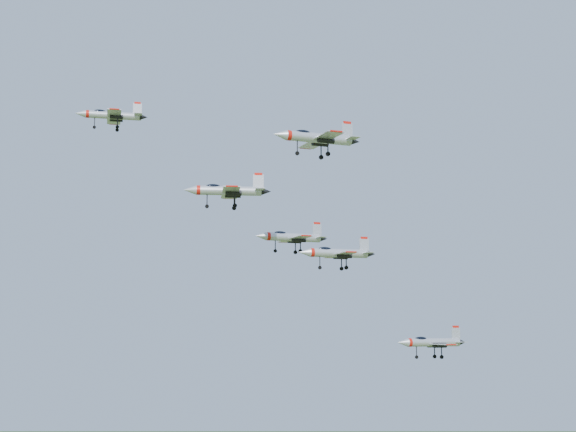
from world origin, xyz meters
name	(u,v)px	position (x,y,z in m)	size (l,w,h in m)	color
jet_lead	(111,115)	(-22.53, 9.09, 159.14)	(10.80, 9.05, 2.89)	#B5BAC3
jet_left_high	(226,190)	(-7.91, -2.51, 146.72)	(12.37, 10.51, 3.36)	#B5BAC3
jet_right_high	(316,138)	(-1.91, -20.15, 151.06)	(11.88, 9.78, 3.18)	#B5BAC3
jet_left_low	(291,237)	(5.18, 4.71, 141.37)	(12.08, 9.95, 3.23)	#B5BAC3
jet_right_low	(336,253)	(6.16, -9.29, 137.71)	(11.34, 9.46, 3.03)	#B5BAC3
jet_trail	(431,342)	(27.46, 0.20, 125.08)	(12.37, 10.22, 3.31)	#B5BAC3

